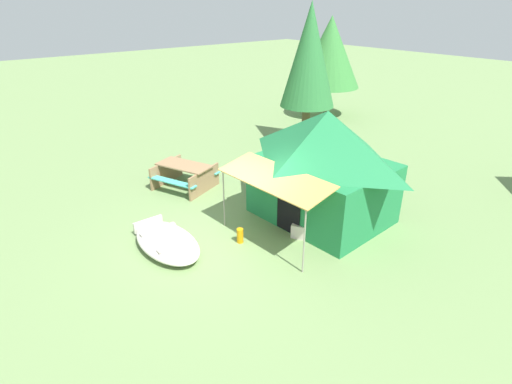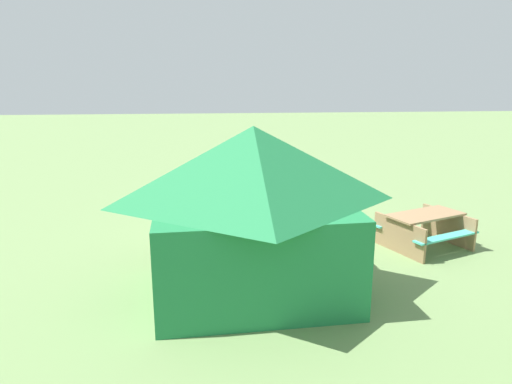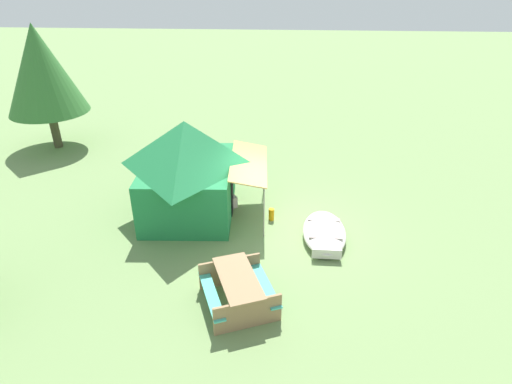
# 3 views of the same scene
# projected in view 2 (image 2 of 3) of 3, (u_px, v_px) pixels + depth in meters

# --- Properties ---
(ground_plane) EXTENTS (80.00, 80.00, 0.00)m
(ground_plane) POSITION_uv_depth(u_px,v_px,m) (271.00, 238.00, 10.88)
(ground_plane) COLOR #6E8C53
(beached_rowboat) EXTENTS (2.25, 1.22, 0.37)m
(beached_rowboat) POSITION_uv_depth(u_px,v_px,m) (285.00, 215.00, 12.05)
(beached_rowboat) COLOR silver
(beached_rowboat) RESTS_ON ground_plane
(canvas_cabin_tent) EXTENTS (3.63, 3.86, 2.92)m
(canvas_cabin_tent) POSITION_uv_depth(u_px,v_px,m) (253.00, 210.00, 7.75)
(canvas_cabin_tent) COLOR #207B43
(canvas_cabin_tent) RESTS_ON ground_plane
(picnic_table) EXTENTS (2.12, 2.00, 0.77)m
(picnic_table) POSITION_uv_depth(u_px,v_px,m) (424.00, 226.00, 10.22)
(picnic_table) COLOR #96744F
(picnic_table) RESTS_ON ground_plane
(cooler_box) EXTENTS (0.62, 0.68, 0.36)m
(cooler_box) POSITION_uv_depth(u_px,v_px,m) (231.00, 261.00, 9.07)
(cooler_box) COLOR beige
(cooler_box) RESTS_ON ground_plane
(fuel_can) EXTENTS (0.19, 0.19, 0.37)m
(fuel_can) POSITION_uv_depth(u_px,v_px,m) (257.00, 235.00, 10.51)
(fuel_can) COLOR orange
(fuel_can) RESTS_ON ground_plane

